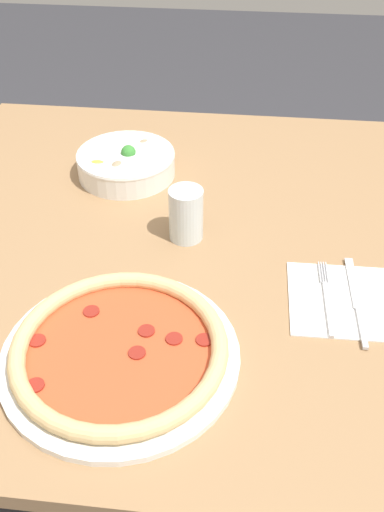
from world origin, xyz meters
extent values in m
plane|color=#333338|center=(0.00, 0.00, 0.00)|extent=(8.00, 8.00, 0.00)
cube|color=#99724C|center=(0.00, 0.00, 0.71)|extent=(1.05, 1.08, 0.03)
cylinder|color=olive|center=(-0.45, 0.47, 0.35)|extent=(0.06, 0.06, 0.70)
cylinder|color=olive|center=(0.45, 0.47, 0.35)|extent=(0.06, 0.06, 0.70)
cylinder|color=white|center=(-0.01, -0.31, 0.73)|extent=(0.36, 0.36, 0.01)
torus|color=#DBB77A|center=(-0.01, -0.31, 0.75)|extent=(0.32, 0.32, 0.03)
cylinder|color=#D14C28|center=(-0.01, -0.31, 0.74)|extent=(0.29, 0.29, 0.01)
cylinder|color=maroon|center=(-0.12, -0.39, 0.75)|extent=(0.03, 0.03, 0.00)
cylinder|color=maroon|center=(-0.14, -0.31, 0.75)|extent=(0.03, 0.03, 0.00)
cylinder|color=maroon|center=(-0.08, -0.24, 0.75)|extent=(0.03, 0.03, 0.00)
cylinder|color=maroon|center=(0.02, -0.27, 0.75)|extent=(0.03, 0.03, 0.00)
cylinder|color=maroon|center=(0.01, -0.31, 0.75)|extent=(0.03, 0.03, 0.00)
cylinder|color=maroon|center=(0.06, -0.28, 0.75)|extent=(0.03, 0.03, 0.00)
cylinder|color=maroon|center=(0.11, -0.28, 0.75)|extent=(0.03, 0.03, 0.00)
cylinder|color=white|center=(-0.11, 0.21, 0.75)|extent=(0.21, 0.21, 0.05)
torus|color=white|center=(-0.11, 0.21, 0.77)|extent=(0.21, 0.21, 0.01)
ellipsoid|color=#998466|center=(-0.13, 0.22, 0.77)|extent=(0.04, 0.04, 0.02)
ellipsoid|color=tan|center=(-0.11, 0.17, 0.77)|extent=(0.04, 0.03, 0.02)
ellipsoid|color=#998466|center=(-0.12, 0.17, 0.77)|extent=(0.03, 0.04, 0.02)
ellipsoid|color=#998466|center=(-0.08, 0.27, 0.77)|extent=(0.04, 0.04, 0.02)
sphere|color=#388433|center=(-0.10, 0.21, 0.78)|extent=(0.03, 0.03, 0.03)
ellipsoid|color=yellow|center=(-0.16, 0.17, 0.77)|extent=(0.04, 0.02, 0.02)
cube|color=white|center=(0.33, -0.15, 0.73)|extent=(0.18, 0.18, 0.00)
cube|color=silver|center=(0.30, -0.17, 0.73)|extent=(0.01, 0.13, 0.00)
cube|color=silver|center=(0.31, -0.08, 0.73)|extent=(0.00, 0.05, 0.00)
cube|color=silver|center=(0.30, -0.08, 0.73)|extent=(0.00, 0.05, 0.00)
cube|color=silver|center=(0.30, -0.08, 0.73)|extent=(0.00, 0.05, 0.00)
cube|color=silver|center=(0.29, -0.08, 0.73)|extent=(0.00, 0.05, 0.00)
cube|color=silver|center=(0.35, -0.21, 0.73)|extent=(0.01, 0.09, 0.01)
cube|color=silver|center=(0.35, -0.10, 0.73)|extent=(0.02, 0.13, 0.00)
cylinder|color=silver|center=(0.05, 0.00, 0.78)|extent=(0.06, 0.06, 0.10)
camera|label=1|loc=(0.16, -0.86, 1.39)|focal=40.00mm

